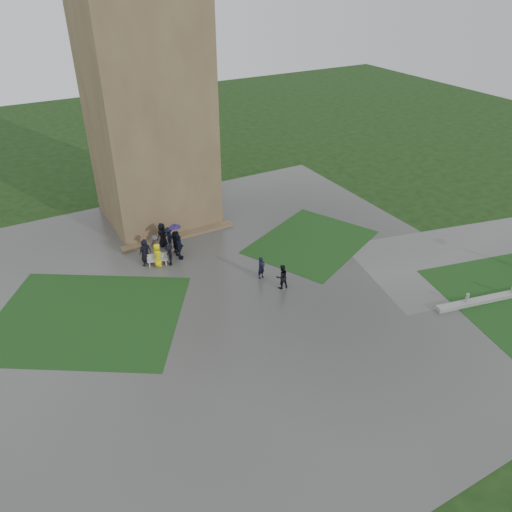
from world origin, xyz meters
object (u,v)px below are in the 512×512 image
pedestrian_near (282,277)px  pedestrian_mid (261,268)px  bench (157,259)px  tower (147,107)px

pedestrian_near → pedestrian_mid: bearing=-67.1°
pedestrian_mid → pedestrian_near: size_ratio=0.93×
bench → pedestrian_mid: 7.46m
tower → pedestrian_mid: tower is taller
tower → bench: size_ratio=12.09×
pedestrian_mid → pedestrian_near: (0.58, -1.66, 0.06)m
bench → pedestrian_mid: size_ratio=0.95×
pedestrian_mid → pedestrian_near: bearing=-86.7°
bench → pedestrian_mid: (5.53, -5.00, 0.36)m
tower → pedestrian_mid: size_ratio=11.45×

